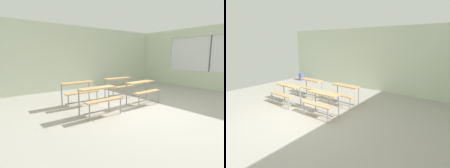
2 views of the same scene
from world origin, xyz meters
TOP-DOWN VIEW (x-y plane):
  - ground at (0.00, 0.00)m, footprint 10.00×9.00m
  - wall_back at (0.00, 4.50)m, footprint 10.00×0.12m
  - desk_bench_r0c0 at (-1.24, 0.60)m, footprint 1.10×0.59m
  - desk_bench_r0c1 at (0.51, 0.63)m, footprint 1.11×0.62m
  - desk_bench_r1c0 at (-1.24, 1.81)m, footprint 1.12×0.62m
  - desk_bench_r1c1 at (0.52, 1.86)m, footprint 1.12×0.63m

SIDE VIEW (x-z plane):
  - ground at x=0.00m, z-range -0.05..0.00m
  - desk_bench_r0c0 at x=-1.24m, z-range 0.19..0.93m
  - desk_bench_r0c1 at x=0.51m, z-range 0.19..0.93m
  - desk_bench_r1c0 at x=-1.24m, z-range 0.19..0.93m
  - desk_bench_r1c1 at x=0.52m, z-range 0.19..0.93m
  - wall_back at x=0.00m, z-range 0.00..3.00m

